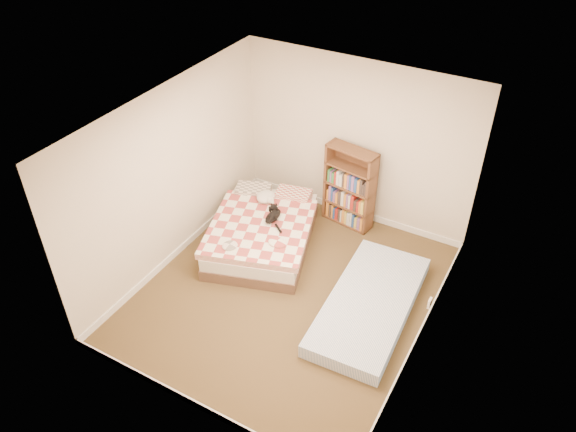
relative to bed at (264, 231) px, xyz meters
The scene contains 6 objects.
room 1.44m from the bed, 41.44° to the right, with size 3.51×4.01×2.51m.
bed is the anchor object (origin of this frame).
bookshelf 1.39m from the bed, 52.15° to the left, with size 0.81×0.38×1.28m.
floor_mattress 1.92m from the bed, 14.91° to the right, with size 0.96×2.14×0.19m, color #7292BF.
black_cat 0.32m from the bed, 29.85° to the left, with size 0.29×0.58×0.13m.
white_dog 0.52m from the bed, 115.81° to the left, with size 0.35×0.37×0.14m.
Camera 1 is at (2.58, -4.63, 5.20)m, focal length 35.00 mm.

